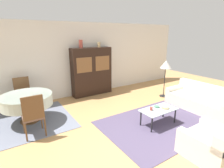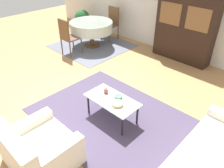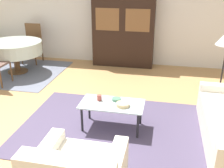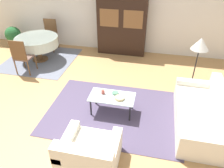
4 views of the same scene
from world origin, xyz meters
name	(u,v)px [view 3 (image 3 of 4)]	position (x,y,z in m)	size (l,w,h in m)	color
ground_plane	(50,131)	(0.00, 0.00, 0.00)	(14.00, 14.00, 0.00)	tan
wall_back	(104,11)	(0.00, 3.63, 1.35)	(10.00, 0.06, 2.70)	silver
area_rug	(114,128)	(0.96, 0.30, 0.01)	(2.94, 2.11, 0.01)	#4C425B
dining_rug	(18,72)	(-1.87, 2.29, 0.01)	(2.10, 2.08, 0.01)	slate
coffee_table	(112,106)	(0.92, 0.30, 0.38)	(0.97, 0.51, 0.42)	black
display_cabinet	(123,31)	(0.56, 3.39, 0.90)	(1.55, 0.39, 1.80)	black
dining_table	(15,48)	(-1.88, 2.30, 0.61)	(1.29, 1.29, 0.75)	brown
dining_chair_far	(32,41)	(-1.88, 3.17, 0.57)	(0.44, 0.44, 1.02)	brown
cup	(99,98)	(0.71, 0.36, 0.48)	(0.07, 0.07, 0.09)	#9E4238
bowl	(123,105)	(1.09, 0.25, 0.46)	(0.20, 0.20, 0.05)	tan
bowl_small	(117,99)	(0.97, 0.41, 0.45)	(0.14, 0.14, 0.04)	#4C7A60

